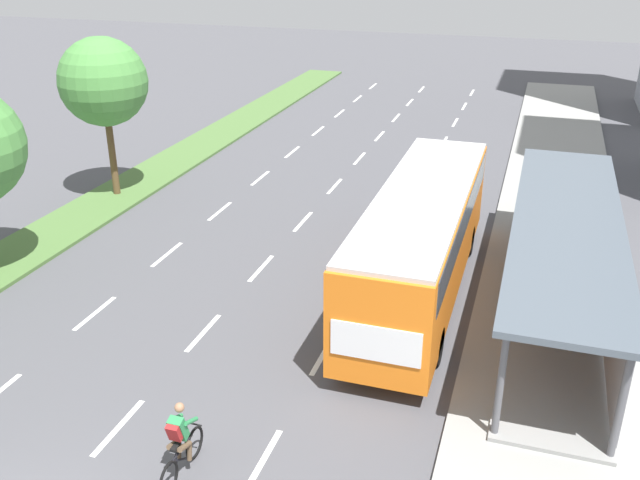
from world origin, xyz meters
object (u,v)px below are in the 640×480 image
(bus_shelter, at_px, (573,258))
(cyclist, at_px, (180,444))
(bus, at_px, (421,233))
(median_tree_third, at_px, (103,82))

(bus_shelter, height_order, cyclist, bus_shelter)
(bus, bearing_deg, bus_shelter, 0.06)
(bus_shelter, bearing_deg, cyclist, -129.22)
(bus, relative_size, cyclist, 6.20)
(bus_shelter, distance_m, cyclist, 11.81)
(bus, xyz_separation_m, cyclist, (-3.16, -9.11, -1.28))
(bus, xyz_separation_m, median_tree_third, (-13.60, 4.69, 2.69))
(cyclist, height_order, median_tree_third, median_tree_third)
(cyclist, bearing_deg, median_tree_third, 127.11)
(bus, relative_size, median_tree_third, 1.76)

